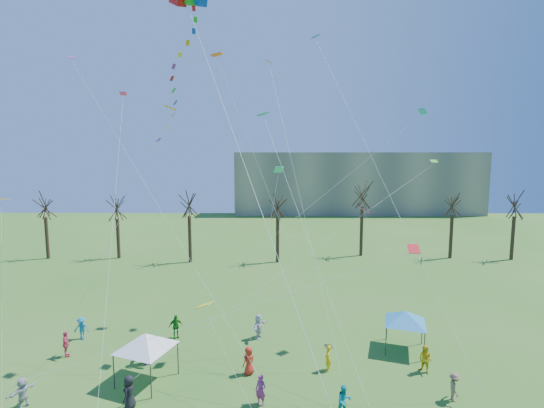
{
  "coord_description": "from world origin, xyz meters",
  "views": [
    {
      "loc": [
        1.55,
        -13.94,
        13.2
      ],
      "look_at": [
        1.41,
        5.0,
        11.0
      ],
      "focal_mm": 25.0,
      "sensor_mm": 36.0,
      "label": 1
    }
  ],
  "objects_px": {
    "canopy_tent_white": "(146,341)",
    "big_box_kite": "(184,76)",
    "distant_building": "(355,183)",
    "canopy_tent_blue": "(405,317)"
  },
  "relations": [
    {
      "from": "canopy_tent_white",
      "to": "big_box_kite",
      "type": "bearing_deg",
      "value": -28.15
    },
    {
      "from": "distant_building",
      "to": "canopy_tent_blue",
      "type": "relative_size",
      "value": 16.87
    },
    {
      "from": "distant_building",
      "to": "big_box_kite",
      "type": "height_order",
      "value": "big_box_kite"
    },
    {
      "from": "distant_building",
      "to": "canopy_tent_white",
      "type": "bearing_deg",
      "value": -110.62
    },
    {
      "from": "big_box_kite",
      "to": "canopy_tent_blue",
      "type": "bearing_deg",
      "value": 22.2
    },
    {
      "from": "distant_building",
      "to": "big_box_kite",
      "type": "bearing_deg",
      "value": -108.19
    },
    {
      "from": "big_box_kite",
      "to": "canopy_tent_blue",
      "type": "distance_m",
      "value": 21.1
    },
    {
      "from": "distant_building",
      "to": "canopy_tent_white",
      "type": "xyz_separation_m",
      "value": [
        -28.09,
        -74.65,
        -4.96
      ]
    },
    {
      "from": "big_box_kite",
      "to": "canopy_tent_white",
      "type": "height_order",
      "value": "big_box_kite"
    },
    {
      "from": "distant_building",
      "to": "big_box_kite",
      "type": "xyz_separation_m",
      "value": [
        -25.06,
        -76.27,
        9.92
      ]
    }
  ]
}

